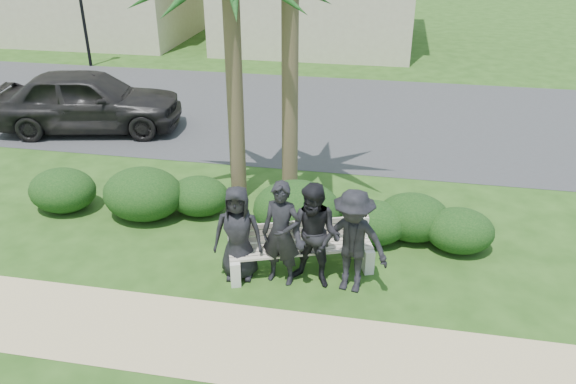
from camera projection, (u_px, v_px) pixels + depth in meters
name	position (u px, v px, depth m)	size (l,w,h in m)	color
ground	(233.00, 265.00, 9.48)	(160.00, 160.00, 0.00)	#1F4012
footpath	(199.00, 337.00, 7.90)	(30.00, 1.60, 0.01)	tan
asphalt_street	(307.00, 114.00, 16.49)	(160.00, 8.00, 0.01)	#2D2D30
park_bench	(302.00, 252.00, 9.18)	(2.52, 1.30, 0.82)	#B0A493
man_a	(238.00, 233.00, 8.87)	(0.79, 0.51, 1.61)	black
man_b	(281.00, 234.00, 8.72)	(0.64, 0.42, 1.75)	black
man_c	(315.00, 236.00, 8.65)	(0.85, 0.66, 1.75)	black
man_d	(353.00, 242.00, 8.53)	(1.12, 0.64, 1.73)	black
hedge_a	(62.00, 189.00, 11.09)	(1.33, 1.10, 0.87)	black
hedge_b	(143.00, 192.00, 10.80)	(1.56, 1.29, 1.02)	black
hedge_c	(199.00, 195.00, 10.97)	(1.18, 0.98, 0.77)	black
hedge_d	(297.00, 208.00, 10.17)	(1.63, 1.34, 1.06)	black
hedge_e	(373.00, 221.00, 10.04)	(1.20, 0.99, 0.78)	black
hedge_f	(413.00, 216.00, 10.14)	(1.31, 1.08, 0.86)	black
hedge_extra	(460.00, 229.00, 9.79)	(1.20, 0.99, 0.78)	black
car_a	(88.00, 100.00, 14.91)	(1.96, 4.86, 1.66)	black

